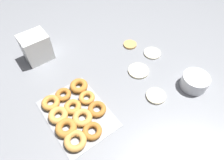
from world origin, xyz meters
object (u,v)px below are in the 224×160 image
at_px(pancake_0, 130,45).
at_px(donut_tray, 75,112).
at_px(pancake_2, 138,71).
at_px(container_stack, 36,47).
at_px(batter_bowl, 195,82).
at_px(pancake_1, 153,54).
at_px(pancake_3, 156,96).

relative_size(pancake_0, donut_tray, 0.23).
relative_size(pancake_2, container_stack, 0.72).
bearing_deg(container_stack, batter_bowl, 39.29).
distance_m(pancake_0, pancake_1, 0.16).
height_order(pancake_1, pancake_3, pancake_3).
distance_m(pancake_1, pancake_2, 0.17).
xyz_separation_m(pancake_0, pancake_3, (0.39, -0.15, 0.00)).
bearing_deg(batter_bowl, container_stack, -140.71).
relative_size(pancake_2, pancake_3, 1.17).
height_order(pancake_0, container_stack, container_stack).
xyz_separation_m(pancake_2, pancake_3, (0.19, -0.04, 0.00)).
bearing_deg(container_stack, pancake_0, 64.52).
height_order(pancake_2, donut_tray, donut_tray).
xyz_separation_m(pancake_1, donut_tray, (0.08, -0.60, 0.01)).
bearing_deg(pancake_0, batter_bowl, 7.55).
height_order(batter_bowl, container_stack, container_stack).
bearing_deg(batter_bowl, pancake_3, -108.00).
bearing_deg(donut_tray, pancake_0, 112.77).
relative_size(pancake_1, batter_bowl, 0.74).
relative_size(pancake_0, batter_bowl, 0.60).
bearing_deg(pancake_2, container_stack, -137.72).
distance_m(pancake_2, container_stack, 0.61).
relative_size(pancake_1, container_stack, 0.64).
distance_m(pancake_2, donut_tray, 0.43).
bearing_deg(pancake_1, container_stack, -124.44).
height_order(pancake_3, donut_tray, donut_tray).
height_order(pancake_0, batter_bowl, batter_bowl).
bearing_deg(pancake_0, pancake_3, -21.20).
distance_m(donut_tray, container_stack, 0.48).
xyz_separation_m(pancake_0, pancake_1, (0.15, 0.06, -0.00)).
xyz_separation_m(pancake_3, container_stack, (-0.63, -0.36, 0.08)).
height_order(pancake_1, container_stack, container_stack).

